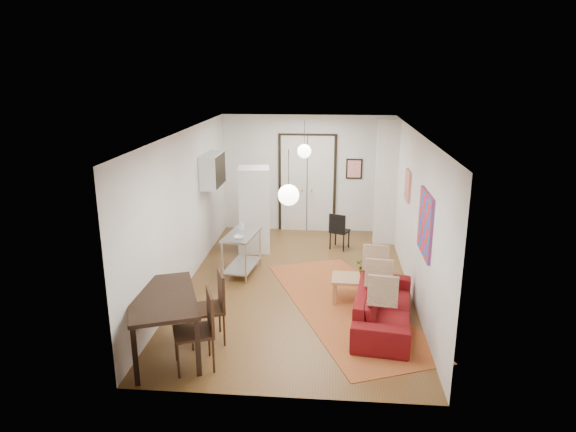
# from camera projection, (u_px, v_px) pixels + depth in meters

# --- Properties ---
(floor) EXTENTS (7.00, 7.00, 0.00)m
(floor) POSITION_uv_depth(u_px,v_px,m) (297.00, 285.00, 9.80)
(floor) COLOR brown
(floor) RESTS_ON ground
(ceiling) EXTENTS (4.20, 7.00, 0.02)m
(ceiling) POSITION_uv_depth(u_px,v_px,m) (298.00, 132.00, 8.99)
(ceiling) COLOR silver
(ceiling) RESTS_ON wall_back
(wall_back) EXTENTS (4.20, 0.02, 2.90)m
(wall_back) POSITION_uv_depth(u_px,v_px,m) (307.00, 174.00, 12.74)
(wall_back) COLOR silver
(wall_back) RESTS_ON floor
(wall_front) EXTENTS (4.20, 0.02, 2.90)m
(wall_front) POSITION_uv_depth(u_px,v_px,m) (278.00, 291.00, 6.04)
(wall_front) COLOR silver
(wall_front) RESTS_ON floor
(wall_left) EXTENTS (0.02, 7.00, 2.90)m
(wall_left) POSITION_uv_depth(u_px,v_px,m) (186.00, 209.00, 9.57)
(wall_left) COLOR silver
(wall_left) RESTS_ON floor
(wall_right) EXTENTS (0.02, 7.00, 2.90)m
(wall_right) POSITION_uv_depth(u_px,v_px,m) (414.00, 214.00, 9.22)
(wall_right) COLOR silver
(wall_right) RESTS_ON floor
(double_doors) EXTENTS (1.44, 0.06, 2.50)m
(double_doors) POSITION_uv_depth(u_px,v_px,m) (307.00, 184.00, 12.77)
(double_doors) COLOR silver
(double_doors) RESTS_ON wall_back
(stub_partition) EXTENTS (0.50, 0.10, 2.90)m
(stub_partition) POSITION_uv_depth(u_px,v_px,m) (386.00, 183.00, 11.68)
(stub_partition) COLOR silver
(stub_partition) RESTS_ON floor
(wall_cabinet) EXTENTS (0.35, 1.00, 0.70)m
(wall_cabinet) POSITION_uv_depth(u_px,v_px,m) (212.00, 170.00, 10.86)
(wall_cabinet) COLOR silver
(wall_cabinet) RESTS_ON wall_left
(painting_popart) EXTENTS (0.05, 1.00, 1.00)m
(painting_popart) POSITION_uv_depth(u_px,v_px,m) (425.00, 224.00, 7.97)
(painting_popart) COLOR red
(painting_popart) RESTS_ON wall_right
(painting_abstract) EXTENTS (0.05, 0.50, 0.60)m
(painting_abstract) POSITION_uv_depth(u_px,v_px,m) (408.00, 185.00, 9.89)
(painting_abstract) COLOR beige
(painting_abstract) RESTS_ON wall_right
(poster_back) EXTENTS (0.40, 0.03, 0.50)m
(poster_back) POSITION_uv_depth(u_px,v_px,m) (354.00, 169.00, 12.58)
(poster_back) COLOR red
(poster_back) RESTS_ON wall_back
(print_left) EXTENTS (0.03, 0.44, 0.54)m
(print_left) POSITION_uv_depth(u_px,v_px,m) (211.00, 163.00, 11.34)
(print_left) COLOR #A17243
(print_left) RESTS_ON wall_left
(pendant_back) EXTENTS (0.30, 0.30, 0.80)m
(pendant_back) POSITION_uv_depth(u_px,v_px,m) (304.00, 151.00, 11.09)
(pendant_back) COLOR white
(pendant_back) RESTS_ON ceiling
(pendant_front) EXTENTS (0.30, 0.30, 0.80)m
(pendant_front) POSITION_uv_depth(u_px,v_px,m) (289.00, 195.00, 7.26)
(pendant_front) COLOR white
(pendant_front) RESTS_ON ceiling
(kilim_rug) EXTENTS (3.06, 4.57, 0.01)m
(kilim_rug) POSITION_uv_depth(u_px,v_px,m) (345.00, 306.00, 8.90)
(kilim_rug) COLOR #AC592B
(kilim_rug) RESTS_ON floor
(sofa) EXTENTS (2.27, 1.14, 0.63)m
(sofa) POSITION_uv_depth(u_px,v_px,m) (384.00, 306.00, 8.20)
(sofa) COLOR maroon
(sofa) RESTS_ON floor
(coffee_table) EXTENTS (1.03, 0.60, 0.45)m
(coffee_table) POSITION_uv_depth(u_px,v_px,m) (361.00, 281.00, 8.99)
(coffee_table) COLOR tan
(coffee_table) RESTS_ON floor
(potted_plant) EXTENTS (0.40, 0.35, 0.44)m
(potted_plant) POSITION_uv_depth(u_px,v_px,m) (367.00, 266.00, 8.91)
(potted_plant) COLOR #3C7133
(potted_plant) RESTS_ON coffee_table
(kitchen_counter) EXTENTS (0.69, 1.15, 0.83)m
(kitchen_counter) POSITION_uv_depth(u_px,v_px,m) (242.00, 248.00, 10.21)
(kitchen_counter) COLOR #BCBEC1
(kitchen_counter) RESTS_ON floor
(bowl) EXTENTS (0.24, 0.24, 0.05)m
(bowl) POSITION_uv_depth(u_px,v_px,m) (239.00, 237.00, 9.83)
(bowl) COLOR beige
(bowl) RESTS_ON kitchen_counter
(soap_bottle) EXTENTS (0.10, 0.10, 0.17)m
(soap_bottle) POSITION_uv_depth(u_px,v_px,m) (241.00, 226.00, 10.34)
(soap_bottle) COLOR #53A2B5
(soap_bottle) RESTS_ON kitchen_counter
(fridge) EXTENTS (0.76, 0.76, 1.90)m
(fridge) POSITION_uv_depth(u_px,v_px,m) (254.00, 209.00, 11.42)
(fridge) COLOR silver
(fridge) RESTS_ON floor
(dining_table) EXTENTS (1.42, 1.82, 0.89)m
(dining_table) POSITION_uv_depth(u_px,v_px,m) (162.00, 302.00, 7.27)
(dining_table) COLOR black
(dining_table) RESTS_ON floor
(dining_chair_near) EXTENTS (0.67, 0.81, 1.09)m
(dining_chair_near) POSITION_uv_depth(u_px,v_px,m) (207.00, 299.00, 7.71)
(dining_chair_near) COLOR #372011
(dining_chair_near) RESTS_ON floor
(dining_chair_far) EXTENTS (0.67, 0.81, 1.09)m
(dining_chair_far) POSITION_uv_depth(u_px,v_px,m) (195.00, 321.00, 7.04)
(dining_chair_far) COLOR #372011
(dining_chair_far) RESTS_ON floor
(black_side_chair) EXTENTS (0.50, 0.52, 0.85)m
(black_side_chair) POSITION_uv_depth(u_px,v_px,m) (340.00, 227.00, 11.71)
(black_side_chair) COLOR black
(black_side_chair) RESTS_ON floor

